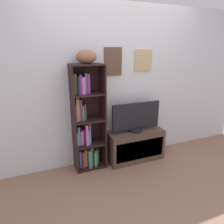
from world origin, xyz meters
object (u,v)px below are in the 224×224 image
Objects in this scene: football at (86,57)px; television at (136,117)px; tv_stand at (135,145)px; bookshelf at (85,123)px.

television is at bearing -3.67° from football.
tv_stand is (0.73, -0.05, -1.37)m from football.
football is at bearing 176.25° from tv_stand.
bookshelf reaches higher than television.
bookshelf is at bearing 143.11° from football.
bookshelf is 0.91m from football.
bookshelf is 0.90m from tv_stand.
football reaches higher than bookshelf.
television is at bearing 90.00° from tv_stand.
bookshelf is 5.76× the size of football.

